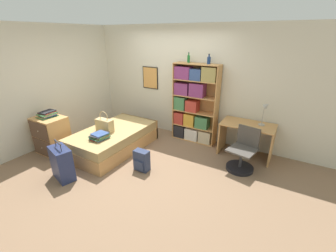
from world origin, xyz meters
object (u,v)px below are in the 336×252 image
Objects in this scene: book_stack_on_bed at (100,136)px; desk_lamp at (266,109)px; magazine_pile_on_dresser at (47,114)px; bed at (114,139)px; dresser at (52,135)px; suitcase at (62,163)px; bottle_brown at (209,60)px; desk at (247,134)px; bookcase at (193,105)px; backpack at (142,161)px; handbag at (105,125)px; bottle_green at (189,59)px; desk_chair at (242,157)px; waste_bin at (247,151)px.

book_stack_on_bed is 3.27m from desk_lamp.
book_stack_on_bed is 1.25m from magazine_pile_on_dresser.
dresser is at bearing -142.81° from bed.
suitcase is 1.32m from magazine_pile_on_dresser.
bottle_brown is 0.20× the size of desk.
desk_lamp is (3.86, 2.03, 0.64)m from dresser.
backpack is at bearing -98.09° from bookcase.
bottle_green is (1.20, 1.49, 1.28)m from handbag.
desk_chair is (-0.20, -0.64, -0.79)m from desk_lamp.
book_stack_on_bed is 2.77m from desk_chair.
desk_chair is at bearing -27.01° from bookcase.
desk is (0.99, -0.17, -1.39)m from bottle_brown.
bed is 2.71m from desk_chair.
suitcase is 0.69× the size of desk.
magazine_pile_on_dresser reaches higher than suitcase.
bottle_green is 0.47m from bottle_brown.
bottle_green is 0.54× the size of backpack.
handbag is at bearing -138.29° from bottle_brown.
desk_lamp is at bearing 27.10° from magazine_pile_on_dresser.
waste_bin is (-0.01, 0.50, -0.12)m from desk_chair.
bottle_green is (-0.16, 0.04, 1.01)m from bookcase.
book_stack_on_bed is 0.85m from suitcase.
bottle_green is (2.14, 2.12, 1.49)m from dresser.
bed is at bearing -139.80° from bottle_brown.
suitcase is 0.91× the size of dresser.
bed is 1.94m from bookcase.
bookcase is 8.79× the size of bottle_brown.
dresser reaches higher than backpack.
bottle_green is at bearing 51.17° from handbag.
dresser is 0.46m from magazine_pile_on_dresser.
backpack is (0.93, 0.10, -0.32)m from book_stack_on_bed.
bottle_brown is 2.07m from desk_chair.
suitcase is 1.38m from backpack.
desk_lamp reaches higher than handbag.
desk_chair is 0.51m from waste_bin.
suitcase is at bearing -138.18° from desk_lamp.
magazine_pile_on_dresser is (-0.04, 0.03, 0.45)m from dresser.
desk is 2.59× the size of backpack.
magazine_pile_on_dresser is at bearing 153.02° from suitcase.
bookcase reaches higher than dresser.
backpack is at bearing -137.66° from desk_lamp.
waste_bin is (0.05, -0.06, -0.36)m from desk.
bottle_brown is at bearing 39.05° from dresser.
bottle_brown is (0.47, -0.00, -0.00)m from bottle_green.
suitcase is (0.08, -1.14, -0.31)m from handbag.
bookcase reaches higher than backpack.
magazine_pile_on_dresser is 0.35× the size of desk.
suitcase is at bearing -97.86° from book_stack_on_bed.
desk_lamp is at bearing -2.01° from bookcase.
bottle_green is 0.44× the size of desk_lamp.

